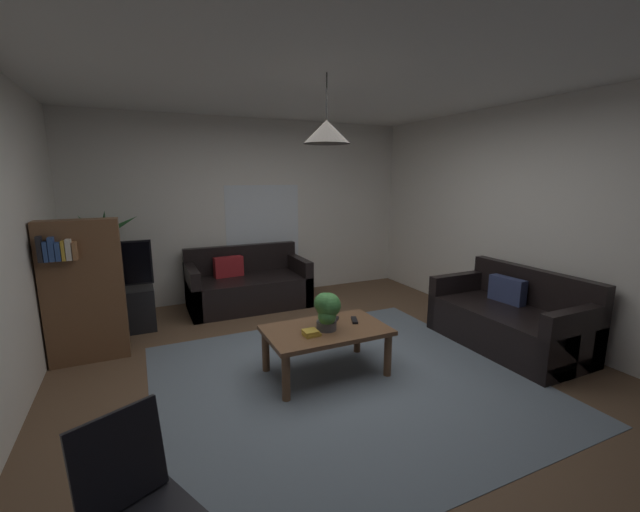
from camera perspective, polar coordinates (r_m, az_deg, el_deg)
The scene contains 20 objects.
floor at distance 3.89m, azimuth 1.93°, elevation -16.32°, with size 4.90×5.39×0.02m, color brown.
rug at distance 3.73m, azimuth 3.38°, elevation -17.41°, with size 3.18×2.97×0.01m, color slate.
wall_back at distance 6.02m, azimuth -9.79°, elevation 6.55°, with size 5.02×0.06×2.61m, color silver.
wall_right at distance 5.09m, azimuth 27.90°, elevation 4.55°, with size 0.06×5.39×2.61m, color silver.
ceiling at distance 3.54m, azimuth 2.24°, elevation 24.89°, with size 4.90×5.39×0.02m, color white.
window_pane at distance 6.05m, azimuth -8.17°, elevation 4.77°, with size 1.13×0.01×1.11m, color white.
couch_under_window at distance 5.66m, azimuth -10.33°, elevation -4.41°, with size 1.62×0.83×0.82m.
couch_right_side at distance 4.76m, azimuth 25.50°, elevation -8.43°, with size 0.83×1.55×0.82m.
coffee_table at distance 3.69m, azimuth 0.88°, elevation -11.28°, with size 1.10×0.67×0.44m.
book_on_table_0 at distance 3.51m, azimuth -1.22°, elevation -11.16°, with size 0.14×0.11×0.02m, color gold.
book_on_table_1 at distance 3.50m, azimuth -1.38°, elevation -10.78°, with size 0.12×0.12×0.02m, color gold.
remote_on_table_0 at distance 3.84m, azimuth 4.96°, elevation -9.16°, with size 0.05×0.16×0.02m, color black.
remote_on_table_1 at distance 3.84m, azimuth 2.11°, elevation -9.14°, with size 0.05×0.16×0.02m, color black.
potted_plant_on_table at distance 3.56m, azimuth 0.98°, elevation -7.58°, with size 0.24×0.23×0.35m.
tv_stand at distance 5.26m, azimuth -27.53°, elevation -7.06°, with size 0.90×0.44×0.50m, color black.
tv at distance 5.11m, azimuth -28.10°, elevation -1.31°, with size 0.93×0.16×0.57m.
potted_palm_corner at distance 5.64m, azimuth -28.30°, elevation -2.16°, with size 0.76×0.87×1.46m.
bookshelf_corner at distance 4.47m, azimuth -30.82°, elevation -4.26°, with size 0.70×0.31×1.40m.
folding_chair at distance 2.00m, azimuth -24.88°, elevation -30.05°, with size 0.53×0.54×0.87m.
pendant_lamp at distance 3.43m, azimuth 0.97°, elevation 17.41°, with size 0.39×0.39×0.55m.
Camera 1 is at (-1.56, -3.07, 1.80)m, focal length 22.29 mm.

